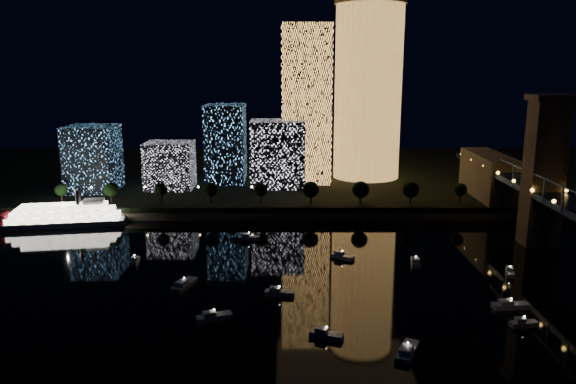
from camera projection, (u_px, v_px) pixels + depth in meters
name	position (u px, v px, depth m)	size (l,w,h in m)	color
ground	(365.00, 306.00, 140.80)	(520.00, 520.00, 0.00)	black
far_bank	(324.00, 175.00, 296.31)	(420.00, 160.00, 5.00)	black
seawall	(337.00, 215.00, 220.45)	(420.00, 6.00, 3.00)	#6B5E4C
tower_cylindrical	(368.00, 91.00, 269.91)	(34.00, 34.00, 83.96)	#ECA04B
tower_rectangular	(306.00, 104.00, 261.60)	(22.78, 22.78, 72.47)	#ECA04B
midrise_blocks	(200.00, 153.00, 255.23)	(103.29, 43.27, 36.28)	silver
riverboat	(59.00, 216.00, 210.61)	(48.12, 17.36, 14.22)	silver
motorboats	(332.00, 290.00, 149.11)	(114.06, 85.53, 2.78)	silver
esplanade_trees	(285.00, 190.00, 224.30)	(165.11, 6.88, 8.94)	black
street_lamps	(252.00, 190.00, 230.45)	(132.70, 0.70, 5.65)	black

